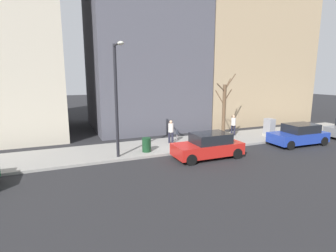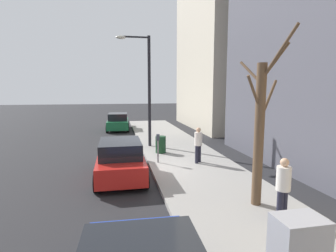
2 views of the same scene
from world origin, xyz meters
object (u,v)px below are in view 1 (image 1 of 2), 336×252
at_px(parked_car_blue, 299,135).
at_px(pedestrian_near_meter, 233,124).
at_px(utility_box, 269,128).
at_px(streetlamp, 117,92).
at_px(parked_car_red, 208,146).
at_px(pedestrian_midblock, 171,130).
at_px(bare_tree, 224,109).
at_px(trash_bin, 147,145).
at_px(parking_meter, 177,138).

height_order(parked_car_blue, pedestrian_near_meter, pedestrian_near_meter).
bearing_deg(utility_box, streetlamp, 94.72).
height_order(parked_car_blue, utility_box, utility_box).
xyz_separation_m(parked_car_blue, utility_box, (2.45, 0.42, 0.11)).
bearing_deg(parked_car_red, utility_box, -70.23).
bearing_deg(pedestrian_near_meter, pedestrian_midblock, 63.95).
relative_size(parked_car_blue, bare_tree, 0.86).
distance_m(trash_bin, pedestrian_midblock, 2.72).
xyz_separation_m(parking_meter, pedestrian_midblock, (1.84, -0.37, 0.11)).
distance_m(streetlamp, pedestrian_near_meter, 10.61).
height_order(parked_car_red, pedestrian_near_meter, pedestrian_near_meter).
bearing_deg(parked_car_red, parked_car_blue, -88.93).
relative_size(parked_car_blue, pedestrian_near_meter, 2.57).
relative_size(utility_box, pedestrian_midblock, 0.86).
xyz_separation_m(parked_car_blue, streetlamp, (1.43, 12.75, 3.28)).
bearing_deg(parked_car_blue, parking_meter, 81.78).
distance_m(bare_tree, pedestrian_near_meter, 1.68).
bearing_deg(parking_meter, streetlamp, 92.51).
xyz_separation_m(streetlamp, pedestrian_near_meter, (2.44, -9.90, -2.93)).
bearing_deg(bare_tree, utility_box, -110.70).
bearing_deg(streetlamp, trash_bin, -72.00).
distance_m(streetlamp, bare_tree, 9.31).
xyz_separation_m(pedestrian_near_meter, pedestrian_midblock, (-0.44, 5.72, 0.00)).
bearing_deg(pedestrian_near_meter, parked_car_blue, -174.10).
bearing_deg(pedestrian_midblock, streetlamp, 72.28).
relative_size(parking_meter, pedestrian_midblock, 0.81).
relative_size(parked_car_blue, trash_bin, 4.73).
xyz_separation_m(utility_box, pedestrian_near_meter, (1.42, 2.42, 0.24)).
bearing_deg(pedestrian_midblock, parked_car_blue, -155.19).
distance_m(utility_box, trash_bin, 10.44).
bearing_deg(parking_meter, parked_car_blue, -100.17).
bearing_deg(pedestrian_midblock, bare_tree, -129.39).
bearing_deg(parked_car_red, pedestrian_midblock, 14.39).
height_order(utility_box, pedestrian_midblock, pedestrian_midblock).
xyz_separation_m(parking_meter, bare_tree, (2.16, -5.04, 1.42)).
relative_size(bare_tree, trash_bin, 5.49).
bearing_deg(parked_car_blue, pedestrian_near_meter, 38.26).
height_order(trash_bin, pedestrian_midblock, pedestrian_midblock).
distance_m(parked_car_blue, parking_meter, 9.07).
bearing_deg(parked_car_blue, trash_bin, 81.24).
distance_m(parking_meter, trash_bin, 2.01).
relative_size(parking_meter, streetlamp, 0.21).
bearing_deg(parked_car_blue, parked_car_red, 93.02).
bearing_deg(bare_tree, pedestrian_near_meter, -83.70).
relative_size(parking_meter, bare_tree, 0.27).
bearing_deg(parked_car_red, bare_tree, -43.93).
bearing_deg(bare_tree, parked_car_red, 136.06).
bearing_deg(bare_tree, streetlamp, 104.70).
height_order(streetlamp, bare_tree, streetlamp).
xyz_separation_m(parked_car_red, trash_bin, (2.19, 3.20, -0.14)).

